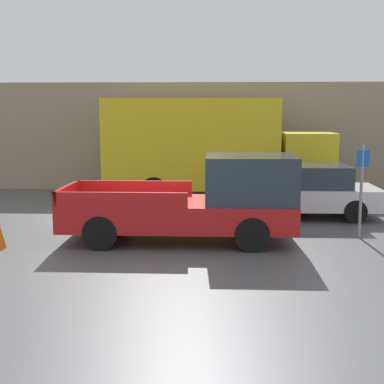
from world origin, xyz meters
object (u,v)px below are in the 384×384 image
(pickup_truck, at_px, (202,201))
(parking_sign, at_px, (361,186))
(car, at_px, (302,190))
(delivery_truck, at_px, (209,146))

(pickup_truck, distance_m, parking_sign, 3.86)
(car, height_order, parking_sign, parking_sign)
(pickup_truck, bearing_deg, parking_sign, 7.68)
(pickup_truck, distance_m, delivery_truck, 6.21)
(pickup_truck, relative_size, car, 1.22)
(pickup_truck, relative_size, parking_sign, 2.42)
(parking_sign, bearing_deg, delivery_truck, 123.72)
(delivery_truck, distance_m, parking_sign, 6.80)
(pickup_truck, bearing_deg, delivery_truck, 89.51)
(delivery_truck, bearing_deg, pickup_truck, -90.49)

